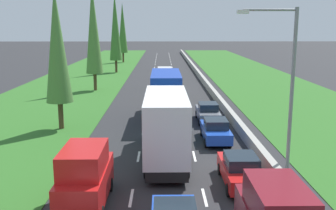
% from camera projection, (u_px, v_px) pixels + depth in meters
% --- Properties ---
extents(ground_plane, '(300.00, 300.00, 0.00)m').
position_uv_depth(ground_plane, '(164.00, 77.00, 62.70)').
color(ground_plane, '#28282B').
rests_on(ground_plane, ground).
extents(grass_verge_left, '(14.00, 140.00, 0.04)m').
position_uv_depth(grass_verge_left, '(85.00, 77.00, 62.51)').
color(grass_verge_left, '#2D6623').
rests_on(grass_verge_left, ground).
extents(grass_verge_right, '(14.00, 140.00, 0.04)m').
position_uv_depth(grass_verge_right, '(252.00, 77.00, 62.91)').
color(grass_verge_right, '#2D6623').
rests_on(grass_verge_right, ground).
extents(median_barrier, '(0.44, 120.00, 0.85)m').
position_uv_depth(median_barrier, '(199.00, 74.00, 62.70)').
color(median_barrier, '#9E9B93').
rests_on(median_barrier, ground).
extents(lane_markings, '(3.64, 116.00, 0.01)m').
position_uv_depth(lane_markings, '(164.00, 77.00, 62.70)').
color(lane_markings, white).
rests_on(lane_markings, ground).
extents(red_sedan_right_lane, '(1.82, 4.50, 1.64)m').
position_uv_depth(red_sedan_right_lane, '(240.00, 170.00, 19.94)').
color(red_sedan_right_lane, red).
rests_on(red_sedan_right_lane, ground).
extents(white_box_truck_centre_lane, '(2.46, 9.40, 4.18)m').
position_uv_depth(white_box_truck_centre_lane, '(166.00, 125.00, 23.56)').
color(white_box_truck_centre_lane, black).
rests_on(white_box_truck_centre_lane, ground).
extents(blue_box_truck_centre_lane, '(2.46, 9.40, 4.18)m').
position_uv_depth(blue_box_truck_centre_lane, '(166.00, 94.00, 34.15)').
color(blue_box_truck_centre_lane, black).
rests_on(blue_box_truck_centre_lane, ground).
extents(yellow_hatchback_centre_lane, '(1.74, 3.90, 1.72)m').
position_uv_depth(yellow_hatchback_centre_lane, '(164.00, 92.00, 43.27)').
color(yellow_hatchback_centre_lane, yellow).
rests_on(yellow_hatchback_centre_lane, ground).
extents(blue_sedan_right_lane, '(1.82, 4.50, 1.64)m').
position_uv_depth(blue_sedan_right_lane, '(216.00, 130.00, 27.55)').
color(blue_sedan_right_lane, '#1E47B7').
rests_on(blue_sedan_right_lane, ground).
extents(red_van_left_lane, '(1.96, 4.90, 2.82)m').
position_uv_depth(red_van_left_lane, '(85.00, 176.00, 17.52)').
color(red_van_left_lane, red).
rests_on(red_van_left_lane, ground).
extents(white_van_centre_lane, '(1.96, 4.90, 2.82)m').
position_uv_depth(white_van_centre_lane, '(165.00, 78.00, 50.46)').
color(white_van_centre_lane, white).
rests_on(white_van_centre_lane, ground).
extents(grey_sedan_right_lane, '(1.82, 4.50, 1.64)m').
position_uv_depth(grey_sedan_right_lane, '(208.00, 112.00, 33.29)').
color(grey_sedan_right_lane, slate).
rests_on(grey_sedan_right_lane, ground).
extents(poplar_tree_second, '(2.07, 2.07, 10.98)m').
position_uv_depth(poplar_tree_second, '(57.00, 46.00, 29.76)').
color(poplar_tree_second, '#4C3823').
rests_on(poplar_tree_second, ground).
extents(poplar_tree_third, '(2.13, 2.13, 13.17)m').
position_uv_depth(poplar_tree_third, '(93.00, 29.00, 48.08)').
color(poplar_tree_third, '#4C3823').
rests_on(poplar_tree_third, ground).
extents(poplar_tree_fourth, '(2.14, 2.14, 13.63)m').
position_uv_depth(poplar_tree_fourth, '(115.00, 27.00, 67.20)').
color(poplar_tree_fourth, '#4C3823').
rests_on(poplar_tree_fourth, ground).
extents(poplar_tree_fifth, '(2.13, 2.13, 13.19)m').
position_uv_depth(poplar_tree_fifth, '(123.00, 28.00, 86.56)').
color(poplar_tree_fifth, '#4C3823').
rests_on(poplar_tree_fifth, ground).
extents(street_light_mast, '(3.20, 0.28, 9.00)m').
position_uv_depth(street_light_mast, '(286.00, 80.00, 20.75)').
color(street_light_mast, gray).
rests_on(street_light_mast, ground).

